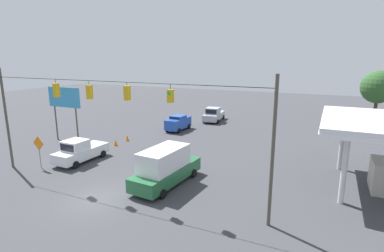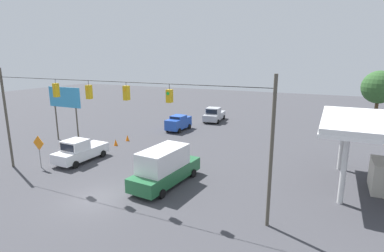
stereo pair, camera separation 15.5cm
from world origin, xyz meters
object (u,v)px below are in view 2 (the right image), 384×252
(traffic_cone_nearest, at_px, (67,161))
(traffic_cone_second, at_px, (86,154))
(sedan_blue_withflow_far, at_px, (178,123))
(traffic_cone_fifth, at_px, (127,138))
(traffic_cone_fourth, at_px, (116,142))
(roadside_billboard, at_px, (65,101))
(overhead_signal_span, at_px, (107,116))
(tree_horizon_left, at_px, (379,87))
(pickup_truck_white_parked_shoulder, at_px, (80,151))
(work_zone_sign, at_px, (39,145))
(box_truck_green_crossing_near, at_px, (165,167))
(pickup_truck_silver_withflow_deep, at_px, (214,115))
(traffic_cone_third, at_px, (101,148))

(traffic_cone_nearest, xyz_separation_m, traffic_cone_second, (-0.00, -2.29, 0.00))
(sedan_blue_withflow_far, bearing_deg, traffic_cone_fifth, 67.64)
(traffic_cone_fourth, bearing_deg, roadside_billboard, 7.95)
(overhead_signal_span, distance_m, tree_horizon_left, 34.11)
(sedan_blue_withflow_far, bearing_deg, roadside_billboard, 48.00)
(sedan_blue_withflow_far, relative_size, roadside_billboard, 0.69)
(sedan_blue_withflow_far, xyz_separation_m, traffic_cone_nearest, (2.93, 15.72, -0.68))
(pickup_truck_white_parked_shoulder, distance_m, work_zone_sign, 3.43)
(pickup_truck_white_parked_shoulder, height_order, box_truck_green_crossing_near, box_truck_green_crossing_near)
(traffic_cone_nearest, relative_size, tree_horizon_left, 0.09)
(pickup_truck_silver_withflow_deep, relative_size, tree_horizon_left, 0.70)
(box_truck_green_crossing_near, relative_size, traffic_cone_fourth, 9.70)
(pickup_truck_white_parked_shoulder, xyz_separation_m, roadside_billboard, (6.47, -4.54, 3.62))
(traffic_cone_third, bearing_deg, roadside_billboard, -13.13)
(sedan_blue_withflow_far, xyz_separation_m, work_zone_sign, (4.41, 17.23, 0.96))
(sedan_blue_withflow_far, relative_size, traffic_cone_second, 6.11)
(pickup_truck_silver_withflow_deep, xyz_separation_m, traffic_cone_fifth, (5.04, 14.44, -0.63))
(pickup_truck_white_parked_shoulder, bearing_deg, traffic_cone_third, -83.47)
(traffic_cone_fourth, bearing_deg, work_zone_sign, 79.34)
(traffic_cone_fifth, height_order, work_zone_sign, work_zone_sign)
(roadside_billboard, bearing_deg, traffic_cone_fourth, -172.05)
(work_zone_sign, distance_m, tree_horizon_left, 39.02)
(box_truck_green_crossing_near, bearing_deg, traffic_cone_third, -23.13)
(pickup_truck_white_parked_shoulder, distance_m, pickup_truck_silver_withflow_deep, 22.41)
(traffic_cone_fifth, bearing_deg, roadside_billboard, 25.72)
(pickup_truck_silver_withflow_deep, relative_size, traffic_cone_third, 7.87)
(sedan_blue_withflow_far, relative_size, traffic_cone_third, 6.11)
(box_truck_green_crossing_near, bearing_deg, work_zone_sign, 7.48)
(overhead_signal_span, height_order, tree_horizon_left, overhead_signal_span)
(pickup_truck_white_parked_shoulder, height_order, traffic_cone_second, pickup_truck_white_parked_shoulder)
(overhead_signal_span, xyz_separation_m, traffic_cone_nearest, (7.03, -2.40, -5.06))
(pickup_truck_silver_withflow_deep, bearing_deg, roadside_billboard, 57.33)
(traffic_cone_second, height_order, traffic_cone_fifth, same)
(pickup_truck_white_parked_shoulder, bearing_deg, traffic_cone_fourth, -86.28)
(overhead_signal_span, xyz_separation_m, pickup_truck_silver_withflow_deep, (1.96, -25.50, -4.43))
(work_zone_sign, relative_size, tree_horizon_left, 0.36)
(traffic_cone_fourth, bearing_deg, traffic_cone_third, 89.85)
(box_truck_green_crossing_near, distance_m, traffic_cone_nearest, 10.14)
(pickup_truck_silver_withflow_deep, xyz_separation_m, traffic_cone_third, (5.03, 18.80, -0.63))
(sedan_blue_withflow_far, bearing_deg, traffic_cone_fourth, 72.49)
(traffic_cone_third, height_order, traffic_cone_fourth, same)
(traffic_cone_nearest, height_order, tree_horizon_left, tree_horizon_left)
(work_zone_sign, bearing_deg, traffic_cone_second, -111.31)
(pickup_truck_silver_withflow_deep, relative_size, traffic_cone_nearest, 7.87)
(traffic_cone_nearest, bearing_deg, pickup_truck_silver_withflow_deep, -102.37)
(traffic_cone_fifth, height_order, roadside_billboard, roadside_billboard)
(roadside_billboard, bearing_deg, overhead_signal_span, 148.19)
(overhead_signal_span, distance_m, traffic_cone_third, 10.93)
(overhead_signal_span, relative_size, tree_horizon_left, 2.86)
(traffic_cone_second, bearing_deg, box_truck_green_crossing_near, 167.26)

